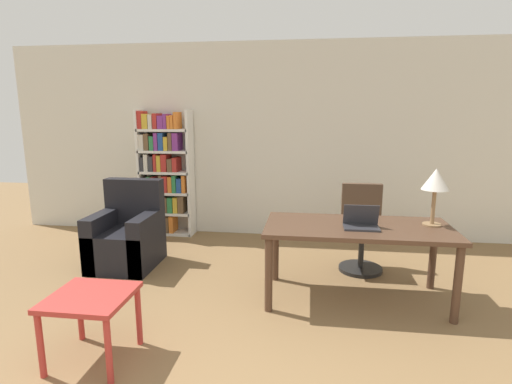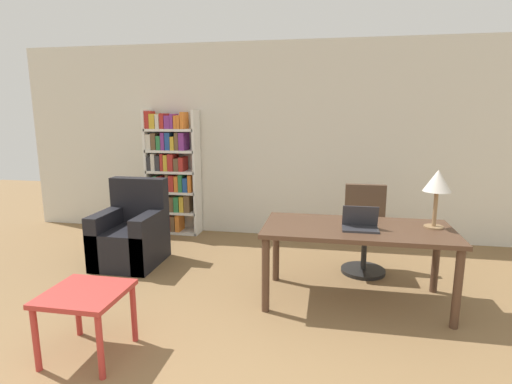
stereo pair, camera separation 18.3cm
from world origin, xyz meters
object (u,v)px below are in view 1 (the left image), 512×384
object	(u,v)px
side_table_blue	(91,305)
bookshelf	(164,175)
office_chair	(362,230)
laptop	(361,223)
armchair	(127,238)
desk	(357,235)
table_lamp	(436,182)

from	to	relation	value
side_table_blue	bookshelf	bearing A→B (deg)	100.88
bookshelf	office_chair	bearing A→B (deg)	-20.46
laptop	armchair	world-z (taller)	armchair
desk	laptop	size ratio (longest dim) A/B	5.41
table_lamp	bookshelf	bearing A→B (deg)	152.34
laptop	armchair	distance (m)	2.66
desk	table_lamp	distance (m)	0.85
table_lamp	bookshelf	size ratio (longest dim) A/B	0.30
table_lamp	side_table_blue	world-z (taller)	table_lamp
desk	table_lamp	bearing A→B (deg)	8.69
desk	table_lamp	size ratio (longest dim) A/B	3.21
table_lamp	laptop	bearing A→B (deg)	-164.92
laptop	office_chair	xyz separation A→B (m)	(0.12, 0.86, -0.32)
desk	laptop	xyz separation A→B (m)	(0.02, -0.07, 0.14)
laptop	armchair	size ratio (longest dim) A/B	0.32
laptop	table_lamp	xyz separation A→B (m)	(0.66, 0.18, 0.36)
side_table_blue	armchair	world-z (taller)	armchair
laptop	bookshelf	world-z (taller)	bookshelf
desk	bookshelf	size ratio (longest dim) A/B	0.95
armchair	side_table_blue	bearing A→B (deg)	-71.97
desk	bookshelf	xyz separation A→B (m)	(-2.53, 1.79, 0.24)
office_chair	side_table_blue	bearing A→B (deg)	-136.00
laptop	armchair	bearing A→B (deg)	166.47
table_lamp	bookshelf	distance (m)	3.63
desk	laptop	distance (m)	0.16
desk	office_chair	distance (m)	0.82
laptop	office_chair	bearing A→B (deg)	81.97
armchair	bookshelf	distance (m)	1.36
office_chair	armchair	xyz separation A→B (m)	(-2.67, -0.25, -0.14)
side_table_blue	laptop	bearing A→B (deg)	30.43
table_lamp	armchair	world-z (taller)	table_lamp
side_table_blue	armchair	xyz separation A→B (m)	(-0.58, 1.77, -0.10)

